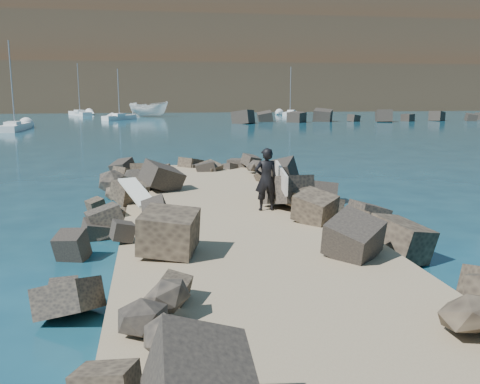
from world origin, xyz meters
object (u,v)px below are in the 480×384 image
(surfboard_resting, at_px, (137,196))
(surfer_with_board, at_px, (268,179))
(sailboat_f, at_px, (310,109))
(boat_imported, at_px, (149,109))

(surfboard_resting, relative_size, surfer_with_board, 0.95)
(sailboat_f, bearing_deg, surfer_with_board, -107.46)
(surfboard_resting, relative_size, boat_imported, 0.34)
(surfer_with_board, bearing_deg, sailboat_f, 72.54)
(surfboard_resting, bearing_deg, surfer_with_board, -27.33)
(surfboard_resting, height_order, surfer_with_board, surfer_with_board)
(surfer_with_board, bearing_deg, surfboard_resting, 171.15)
(boat_imported, bearing_deg, sailboat_f, -41.48)
(surfer_with_board, relative_size, sailboat_f, 0.32)
(surfboard_resting, relative_size, sailboat_f, 0.30)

